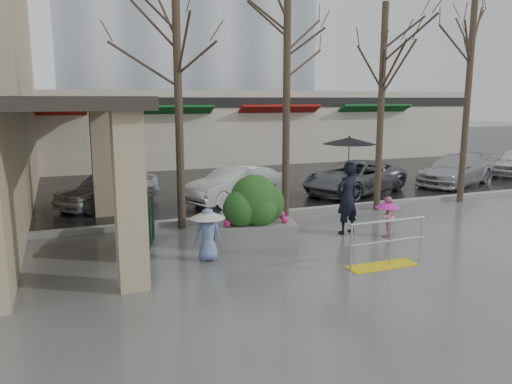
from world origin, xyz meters
TOP-DOWN VIEW (x-y plane):
  - ground at (0.00, 0.00)m, footprint 120.00×120.00m
  - street_asphalt at (0.00, 22.00)m, footprint 120.00×36.00m
  - curb at (0.00, 4.00)m, footprint 120.00×0.30m
  - canopy_slab at (-4.80, 8.00)m, footprint 2.80×18.00m
  - pillar_front at (-3.90, -0.50)m, footprint 0.55×0.55m
  - pillar_back at (-3.90, 6.00)m, footprint 0.55×0.55m
  - storefront_row at (2.00, 17.97)m, footprint 34.00×6.74m
  - handrail at (1.36, -1.20)m, footprint 1.90×0.50m
  - tree_west at (-2.00, 3.60)m, footprint 3.20×3.20m
  - tree_midwest at (1.20, 3.60)m, footprint 3.20×3.20m
  - tree_mideast at (4.50, 3.60)m, footprint 3.20×3.20m
  - tree_east at (8.00, 3.60)m, footprint 3.20×3.20m
  - woman at (2.01, 1.43)m, footprint 1.42×1.42m
  - child_pink at (2.83, 0.78)m, footprint 0.65×0.65m
  - child_blue at (-2.11, 0.58)m, footprint 0.80×0.80m
  - planter at (-0.67, 1.40)m, footprint 2.20×1.46m
  - news_boxes at (-3.37, 2.08)m, footprint 1.08×2.32m
  - car_a at (-3.64, 7.36)m, footprint 3.89×3.31m
  - car_b at (0.58, 6.44)m, footprint 4.04×2.75m
  - car_c at (5.34, 6.25)m, footprint 4.98×3.60m
  - car_d at (10.43, 6.46)m, footprint 4.69×3.26m

SIDE VIEW (x-z plane):
  - ground at x=0.00m, z-range 0.00..0.00m
  - street_asphalt at x=0.00m, z-range 0.00..0.01m
  - curb at x=0.00m, z-range 0.00..0.15m
  - handrail at x=1.36m, z-range -0.14..0.89m
  - child_pink at x=2.83m, z-range 0.09..1.15m
  - car_a at x=-3.64m, z-range 0.00..1.26m
  - car_b at x=0.58m, z-range 0.00..1.26m
  - car_c at x=5.34m, z-range 0.00..1.26m
  - car_d at x=10.43m, z-range 0.00..1.26m
  - news_boxes at x=-3.37m, z-range 0.00..1.26m
  - child_blue at x=-2.11m, z-range 0.14..1.34m
  - planter at x=-0.67m, z-range -0.04..1.72m
  - woman at x=2.01m, z-range 0.21..2.84m
  - pillar_front at x=-3.90m, z-range 0.00..3.50m
  - pillar_back at x=-3.90m, z-range 0.00..3.50m
  - storefront_row at x=2.00m, z-range 0.01..4.01m
  - canopy_slab at x=-4.80m, z-range 3.50..3.75m
  - tree_mideast at x=4.50m, z-range 1.61..8.11m
  - tree_west at x=-2.00m, z-range 1.68..8.48m
  - tree_midwest at x=1.20m, z-range 1.73..8.73m
  - tree_east at x=8.00m, z-range 1.78..8.98m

